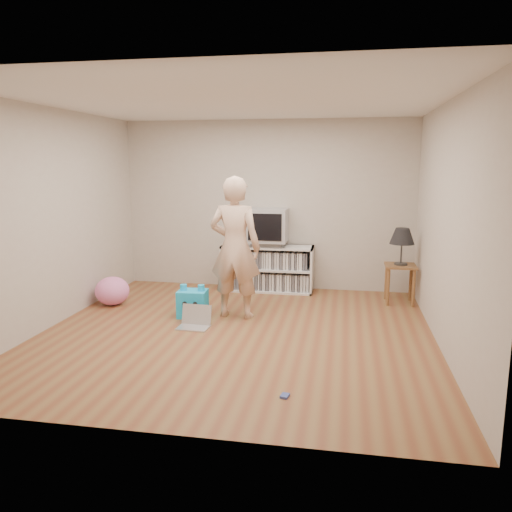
{
  "coord_description": "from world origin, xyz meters",
  "views": [
    {
      "loc": [
        1.21,
        -5.41,
        1.95
      ],
      "look_at": [
        0.16,
        0.4,
        0.84
      ],
      "focal_mm": 35.0,
      "sensor_mm": 36.0,
      "label": 1
    }
  ],
  "objects_px": {
    "laptop": "(195,321)",
    "table_lamp": "(402,237)",
    "person": "(235,248)",
    "plush_pink": "(112,291)",
    "plush_blue": "(193,303)",
    "side_table": "(400,274)",
    "media_unit": "(268,268)",
    "dvd_deck": "(267,244)",
    "crt_tv": "(268,225)"
  },
  "relations": [
    {
      "from": "laptop",
      "to": "table_lamp",
      "type": "bearing_deg",
      "value": 33.68
    },
    {
      "from": "table_lamp",
      "to": "person",
      "type": "height_order",
      "value": "person"
    },
    {
      "from": "laptop",
      "to": "plush_pink",
      "type": "distance_m",
      "value": 1.59
    },
    {
      "from": "table_lamp",
      "to": "person",
      "type": "bearing_deg",
      "value": -154.23
    },
    {
      "from": "plush_blue",
      "to": "plush_pink",
      "type": "relative_size",
      "value": 0.91
    },
    {
      "from": "plush_blue",
      "to": "table_lamp",
      "type": "bearing_deg",
      "value": 19.16
    },
    {
      "from": "table_lamp",
      "to": "plush_pink",
      "type": "bearing_deg",
      "value": -168.43
    },
    {
      "from": "side_table",
      "to": "laptop",
      "type": "bearing_deg",
      "value": -149.02
    },
    {
      "from": "media_unit",
      "to": "person",
      "type": "xyz_separation_m",
      "value": [
        -0.19,
        -1.42,
        0.55
      ]
    },
    {
      "from": "media_unit",
      "to": "plush_pink",
      "type": "relative_size",
      "value": 3.0
    },
    {
      "from": "table_lamp",
      "to": "plush_pink",
      "type": "height_order",
      "value": "table_lamp"
    },
    {
      "from": "person",
      "to": "plush_pink",
      "type": "xyz_separation_m",
      "value": [
        -1.81,
        0.22,
        -0.7
      ]
    },
    {
      "from": "dvd_deck",
      "to": "side_table",
      "type": "xyz_separation_m",
      "value": [
        1.94,
        -0.37,
        -0.32
      ]
    },
    {
      "from": "person",
      "to": "plush_pink",
      "type": "distance_m",
      "value": 1.95
    },
    {
      "from": "person",
      "to": "dvd_deck",
      "type": "bearing_deg",
      "value": -93.77
    },
    {
      "from": "dvd_deck",
      "to": "plush_blue",
      "type": "height_order",
      "value": "dvd_deck"
    },
    {
      "from": "plush_blue",
      "to": "plush_pink",
      "type": "bearing_deg",
      "value": 161.61
    },
    {
      "from": "media_unit",
      "to": "plush_pink",
      "type": "bearing_deg",
      "value": -149.18
    },
    {
      "from": "dvd_deck",
      "to": "crt_tv",
      "type": "height_order",
      "value": "crt_tv"
    },
    {
      "from": "dvd_deck",
      "to": "table_lamp",
      "type": "xyz_separation_m",
      "value": [
        1.94,
        -0.37,
        0.21
      ]
    },
    {
      "from": "crt_tv",
      "to": "plush_blue",
      "type": "xyz_separation_m",
      "value": [
        -0.73,
        -1.5,
        -0.84
      ]
    },
    {
      "from": "person",
      "to": "plush_pink",
      "type": "height_order",
      "value": "person"
    },
    {
      "from": "table_lamp",
      "to": "plush_blue",
      "type": "height_order",
      "value": "table_lamp"
    },
    {
      "from": "crt_tv",
      "to": "side_table",
      "type": "height_order",
      "value": "crt_tv"
    },
    {
      "from": "media_unit",
      "to": "person",
      "type": "height_order",
      "value": "person"
    },
    {
      "from": "side_table",
      "to": "table_lamp",
      "type": "xyz_separation_m",
      "value": [
        0.0,
        0.0,
        0.53
      ]
    },
    {
      "from": "side_table",
      "to": "plush_blue",
      "type": "relative_size",
      "value": 1.3
    },
    {
      "from": "table_lamp",
      "to": "plush_blue",
      "type": "distance_m",
      "value": 3.0
    },
    {
      "from": "dvd_deck",
      "to": "side_table",
      "type": "bearing_deg",
      "value": -10.79
    },
    {
      "from": "laptop",
      "to": "plush_blue",
      "type": "height_order",
      "value": "plush_blue"
    },
    {
      "from": "person",
      "to": "laptop",
      "type": "height_order",
      "value": "person"
    },
    {
      "from": "plush_pink",
      "to": "table_lamp",
      "type": "bearing_deg",
      "value": 11.57
    },
    {
      "from": "table_lamp",
      "to": "dvd_deck",
      "type": "bearing_deg",
      "value": 169.21
    },
    {
      "from": "media_unit",
      "to": "plush_blue",
      "type": "distance_m",
      "value": 1.7
    },
    {
      "from": "plush_blue",
      "to": "plush_pink",
      "type": "distance_m",
      "value": 1.31
    },
    {
      "from": "crt_tv",
      "to": "side_table",
      "type": "distance_m",
      "value": 2.07
    },
    {
      "from": "person",
      "to": "plush_blue",
      "type": "relative_size",
      "value": 4.25
    },
    {
      "from": "media_unit",
      "to": "table_lamp",
      "type": "height_order",
      "value": "table_lamp"
    },
    {
      "from": "side_table",
      "to": "plush_pink",
      "type": "distance_m",
      "value": 4.03
    },
    {
      "from": "plush_blue",
      "to": "person",
      "type": "bearing_deg",
      "value": 7.14
    },
    {
      "from": "crt_tv",
      "to": "plush_pink",
      "type": "bearing_deg",
      "value": -149.58
    },
    {
      "from": "plush_blue",
      "to": "dvd_deck",
      "type": "bearing_deg",
      "value": 60.19
    },
    {
      "from": "dvd_deck",
      "to": "laptop",
      "type": "bearing_deg",
      "value": -107.26
    },
    {
      "from": "media_unit",
      "to": "table_lamp",
      "type": "distance_m",
      "value": 2.07
    },
    {
      "from": "crt_tv",
      "to": "person",
      "type": "bearing_deg",
      "value": -97.88
    },
    {
      "from": "crt_tv",
      "to": "laptop",
      "type": "distance_m",
      "value": 2.19
    },
    {
      "from": "side_table",
      "to": "table_lamp",
      "type": "bearing_deg",
      "value": 0.0
    },
    {
      "from": "person",
      "to": "plush_blue",
      "type": "bearing_deg",
      "value": 15.06
    },
    {
      "from": "media_unit",
      "to": "crt_tv",
      "type": "xyz_separation_m",
      "value": [
        -0.0,
        -0.02,
        0.67
      ]
    },
    {
      "from": "side_table",
      "to": "person",
      "type": "height_order",
      "value": "person"
    }
  ]
}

